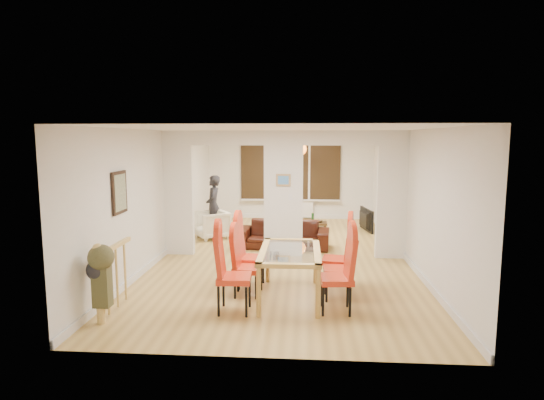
# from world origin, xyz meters

# --- Properties ---
(floor) EXTENTS (5.00, 9.00, 0.01)m
(floor) POSITION_xyz_m (0.00, 0.00, 0.00)
(floor) COLOR tan
(floor) RESTS_ON ground
(room_walls) EXTENTS (5.00, 9.00, 2.60)m
(room_walls) POSITION_xyz_m (0.00, 0.00, 1.30)
(room_walls) COLOR silver
(room_walls) RESTS_ON floor
(divider_wall) EXTENTS (5.00, 0.18, 2.60)m
(divider_wall) POSITION_xyz_m (0.00, 0.00, 1.30)
(divider_wall) COLOR white
(divider_wall) RESTS_ON floor
(bay_window_blinds) EXTENTS (3.00, 0.08, 1.80)m
(bay_window_blinds) POSITION_xyz_m (0.00, 4.44, 1.50)
(bay_window_blinds) COLOR black
(bay_window_blinds) RESTS_ON room_walls
(radiator) EXTENTS (1.40, 0.08, 0.50)m
(radiator) POSITION_xyz_m (0.00, 4.40, 0.30)
(radiator) COLOR white
(radiator) RESTS_ON floor
(pendant_light) EXTENTS (0.36, 0.36, 0.36)m
(pendant_light) POSITION_xyz_m (0.30, 3.30, 2.15)
(pendant_light) COLOR orange
(pendant_light) RESTS_ON room_walls
(stair_newel) EXTENTS (0.40, 1.20, 1.10)m
(stair_newel) POSITION_xyz_m (-2.25, -3.20, 0.55)
(stair_newel) COLOR #D8B563
(stair_newel) RESTS_ON floor
(wall_poster) EXTENTS (0.04, 0.52, 0.67)m
(wall_poster) POSITION_xyz_m (-2.47, -2.40, 1.60)
(wall_poster) COLOR gray
(wall_poster) RESTS_ON room_walls
(pillar_photo) EXTENTS (0.30, 0.03, 0.25)m
(pillar_photo) POSITION_xyz_m (0.00, -0.10, 1.60)
(pillar_photo) COLOR #4C8CD8
(pillar_photo) RESTS_ON divider_wall
(dining_table) EXTENTS (0.91, 1.62, 0.76)m
(dining_table) POSITION_xyz_m (0.22, -2.55, 0.38)
(dining_table) COLOR #BE9546
(dining_table) RESTS_ON floor
(dining_chair_la) EXTENTS (0.49, 0.49, 1.16)m
(dining_chair_la) POSITION_xyz_m (-0.54, -3.15, 0.58)
(dining_chair_la) COLOR red
(dining_chair_la) RESTS_ON floor
(dining_chair_lb) EXTENTS (0.43, 0.43, 1.01)m
(dining_chair_lb) POSITION_xyz_m (-0.46, -2.47, 0.51)
(dining_chair_lb) COLOR red
(dining_chair_lb) RESTS_ON floor
(dining_chair_lc) EXTENTS (0.49, 0.49, 1.11)m
(dining_chair_lc) POSITION_xyz_m (-0.44, -2.04, 0.56)
(dining_chair_lc) COLOR red
(dining_chair_lc) RESTS_ON floor
(dining_chair_ra) EXTENTS (0.49, 0.49, 1.13)m
(dining_chair_ra) POSITION_xyz_m (0.89, -3.05, 0.56)
(dining_chair_ra) COLOR red
(dining_chair_ra) RESTS_ON floor
(dining_chair_rb) EXTENTS (0.43, 0.43, 1.06)m
(dining_chair_rb) POSITION_xyz_m (0.95, -2.52, 0.53)
(dining_chair_rb) COLOR red
(dining_chair_rb) RESTS_ON floor
(dining_chair_rc) EXTENTS (0.52, 0.52, 1.12)m
(dining_chair_rc) POSITION_xyz_m (0.96, -2.04, 0.56)
(dining_chair_rc) COLOR red
(dining_chair_rc) RESTS_ON floor
(sofa) EXTENTS (2.09, 0.95, 0.59)m
(sofa) POSITION_xyz_m (-0.03, 0.72, 0.30)
(sofa) COLOR black
(sofa) RESTS_ON floor
(armchair) EXTENTS (1.00, 1.01, 0.67)m
(armchair) POSITION_xyz_m (-1.82, 1.54, 0.34)
(armchair) COLOR white
(armchair) RESTS_ON floor
(person) EXTENTS (0.59, 0.42, 1.52)m
(person) POSITION_xyz_m (-1.85, 1.87, 0.76)
(person) COLOR black
(person) RESTS_ON floor
(television) EXTENTS (1.04, 0.31, 0.59)m
(television) POSITION_xyz_m (1.98, 2.75, 0.30)
(television) COLOR black
(television) RESTS_ON floor
(coffee_table) EXTENTS (0.97, 0.61, 0.21)m
(coffee_table) POSITION_xyz_m (0.59, 2.73, 0.10)
(coffee_table) COLOR #372513
(coffee_table) RESTS_ON floor
(bottle) EXTENTS (0.07, 0.07, 0.26)m
(bottle) POSITION_xyz_m (0.66, 2.75, 0.34)
(bottle) COLOR #143F19
(bottle) RESTS_ON coffee_table
(bowl) EXTENTS (0.22, 0.22, 0.05)m
(bowl) POSITION_xyz_m (0.82, 2.75, 0.23)
(bowl) COLOR #372513
(bowl) RESTS_ON coffee_table
(shoes) EXTENTS (0.26, 0.28, 0.11)m
(shoes) POSITION_xyz_m (-0.21, -0.29, 0.05)
(shoes) COLOR black
(shoes) RESTS_ON floor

